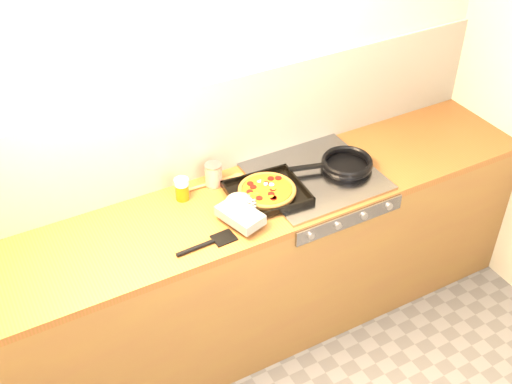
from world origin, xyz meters
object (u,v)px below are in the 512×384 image
pizza_on_tray (259,197)px  frying_pan (346,164)px  juice_glass (182,189)px  tomato_can (214,175)px

pizza_on_tray → frying_pan: 0.52m
pizza_on_tray → frying_pan: pizza_on_tray is taller
frying_pan → juice_glass: (-0.82, 0.18, 0.02)m
tomato_can → juice_glass: tomato_can is taller
tomato_can → frying_pan: bearing=-18.0°
frying_pan → tomato_can: 0.67m
pizza_on_tray → juice_glass: (-0.30, 0.21, 0.02)m
frying_pan → juice_glass: juice_glass is taller
frying_pan → tomato_can: (-0.64, 0.21, 0.02)m
pizza_on_tray → tomato_can: tomato_can is taller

